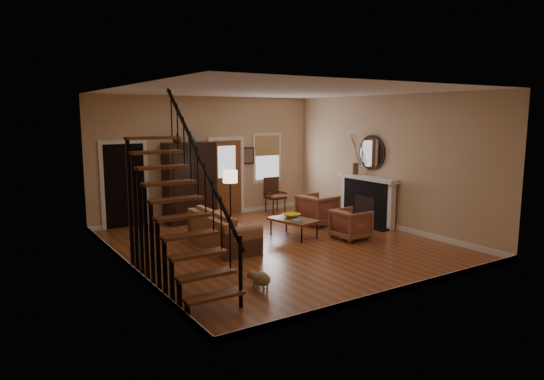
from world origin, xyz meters
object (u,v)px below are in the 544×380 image
floor_lamp (230,202)px  armchair_right (318,210)px  side_chair (275,195)px  sofa (223,231)px  coffee_table (294,228)px  armchair_left (351,224)px  armoire (190,183)px

floor_lamp → armchair_right: bearing=-10.0°
side_chair → floor_lamp: bearing=-146.8°
sofa → coffee_table: 1.78m
sofa → side_chair: side_chair is taller
coffee_table → armchair_right: armchair_right is taller
sofa → armchair_right: bearing=13.8°
floor_lamp → side_chair: size_ratio=1.48×
floor_lamp → side_chair: (2.22, 1.45, -0.25)m
sofa → side_chair: size_ratio=1.92×
coffee_table → side_chair: 2.86m
armchair_left → floor_lamp: bearing=44.5°
coffee_table → armchair_left: armchair_left is taller
coffee_table → side_chair: (1.18, 2.59, 0.30)m
armchair_right → floor_lamp: floor_lamp is taller
armoire → side_chair: bearing=-4.5°
armchair_right → floor_lamp: bearing=73.1°
armoire → sofa: (-0.40, -2.70, -0.68)m
armchair_right → armchair_left: bearing=163.7°
sofa → coffee_table: size_ratio=1.75×
sofa → armchair_left: bearing=-16.3°
armchair_left → armoire: bearing=31.6°
sofa → coffee_table: bearing=-0.8°
armoire → armchair_right: size_ratio=2.42×
coffee_table → armchair_right: (1.27, 0.73, 0.18)m
coffee_table → armchair_right: bearing=29.8°
sofa → armchair_left: (2.79, -0.92, -0.02)m
sofa → coffee_table: sofa is taller
sofa → armchair_left: 2.93m
armchair_left → side_chair: size_ratio=0.74×
armchair_right → side_chair: bearing=-4.1°
armoire → coffee_table: bearing=-63.8°
sofa → floor_lamp: bearing=57.0°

